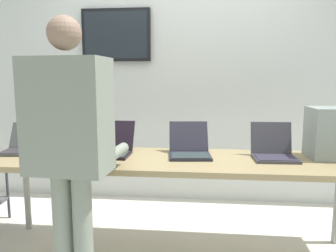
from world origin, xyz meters
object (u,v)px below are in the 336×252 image
object	(u,v)px
equipment_box	(333,133)
laptop_station_0	(28,145)
person	(70,137)
workbench	(172,165)
laptop_station_2	(189,148)
coffee_mug	(56,159)
laptop_station_3	(274,150)
laptop_station_1	(107,147)

from	to	relation	value
equipment_box	laptop_station_0	size ratio (longest dim) A/B	0.93
person	workbench	bearing A→B (deg)	50.41
laptop_station_2	coffee_mug	bearing A→B (deg)	-158.36
equipment_box	laptop_station_2	xyz separation A→B (m)	(-1.05, -0.02, -0.13)
coffee_mug	laptop_station_2	bearing A→B (deg)	21.64
coffee_mug	laptop_station_3	bearing A→B (deg)	12.19
laptop_station_2	workbench	bearing A→B (deg)	-139.36
equipment_box	laptop_station_0	xyz separation A→B (m)	(-2.33, -0.02, -0.14)
workbench	laptop_station_2	distance (m)	0.19
laptop_station_1	laptop_station_2	world-z (taller)	laptop_station_1
laptop_station_0	person	bearing A→B (deg)	-48.04
laptop_station_3	person	distance (m)	1.45
workbench	laptop_station_1	distance (m)	0.53
laptop_station_1	person	world-z (taller)	person
laptop_station_0	person	size ratio (longest dim) A/B	0.25
workbench	laptop_station_3	size ratio (longest dim) A/B	8.89
laptop_station_0	laptop_station_1	bearing A→B (deg)	-1.46
laptop_station_1	laptop_station_3	world-z (taller)	laptop_station_3
equipment_box	laptop_station_0	world-z (taller)	equipment_box
equipment_box	person	xyz separation A→B (m)	(-1.68, -0.74, 0.07)
workbench	laptop_station_1	world-z (taller)	laptop_station_1
laptop_station_0	coffee_mug	size ratio (longest dim) A/B	4.97
laptop_station_2	coffee_mug	size ratio (longest dim) A/B	5.07
laptop_station_0	laptop_station_3	size ratio (longest dim) A/B	1.28
laptop_station_1	laptop_station_3	xyz separation A→B (m)	(1.26, -0.01, 0.00)
laptop_station_1	laptop_station_3	bearing A→B (deg)	-0.38
laptop_station_0	laptop_station_1	size ratio (longest dim) A/B	1.05
laptop_station_0	laptop_station_1	world-z (taller)	laptop_station_1
equipment_box	laptop_station_3	size ratio (longest dim) A/B	1.19
workbench	laptop_station_2	xyz separation A→B (m)	(0.12, 0.11, 0.10)
workbench	laptop_station_1	bearing A→B (deg)	170.64
person	laptop_station_3	bearing A→B (deg)	29.10
laptop_station_3	laptop_station_0	bearing A→B (deg)	179.25
equipment_box	laptop_station_1	distance (m)	1.69
equipment_box	laptop_station_0	bearing A→B (deg)	-179.48
equipment_box	laptop_station_2	bearing A→B (deg)	-179.06
workbench	person	size ratio (longest dim) A/B	1.70
laptop_station_2	laptop_station_1	bearing A→B (deg)	-178.16
person	coffee_mug	bearing A→B (deg)	124.96
laptop_station_1	coffee_mug	distance (m)	0.42
laptop_station_1	person	bearing A→B (deg)	-89.86
coffee_mug	person	bearing A→B (deg)	-55.04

